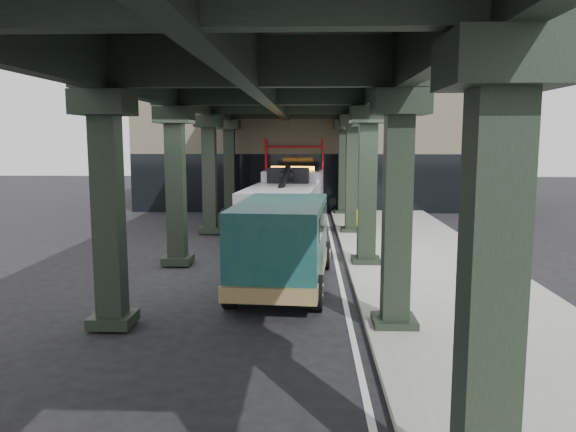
# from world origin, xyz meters

# --- Properties ---
(ground) EXTENTS (90.00, 90.00, 0.00)m
(ground) POSITION_xyz_m (0.00, 0.00, 0.00)
(ground) COLOR black
(ground) RESTS_ON ground
(sidewalk) EXTENTS (5.00, 40.00, 0.15)m
(sidewalk) POSITION_xyz_m (4.50, 2.00, 0.07)
(sidewalk) COLOR gray
(sidewalk) RESTS_ON ground
(lane_stripe) EXTENTS (0.12, 38.00, 0.01)m
(lane_stripe) POSITION_xyz_m (1.70, 2.00, 0.01)
(lane_stripe) COLOR silver
(lane_stripe) RESTS_ON ground
(viaduct) EXTENTS (7.40, 32.00, 6.40)m
(viaduct) POSITION_xyz_m (-0.40, 2.00, 5.46)
(viaduct) COLOR black
(viaduct) RESTS_ON ground
(building) EXTENTS (22.00, 10.00, 8.00)m
(building) POSITION_xyz_m (2.00, 20.00, 4.00)
(building) COLOR #C6B793
(building) RESTS_ON ground
(scaffolding) EXTENTS (3.08, 0.88, 4.00)m
(scaffolding) POSITION_xyz_m (0.00, 14.64, 2.11)
(scaffolding) COLOR red
(scaffolding) RESTS_ON ground
(tow_truck) EXTENTS (3.31, 9.19, 2.96)m
(tow_truck) POSITION_xyz_m (-0.11, 7.55, 1.44)
(tow_truck) COLOR black
(tow_truck) RESTS_ON ground
(towed_van) EXTENTS (2.74, 6.06, 2.40)m
(towed_van) POSITION_xyz_m (0.09, -0.70, 1.29)
(towed_van) COLOR #113E3B
(towed_van) RESTS_ON ground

